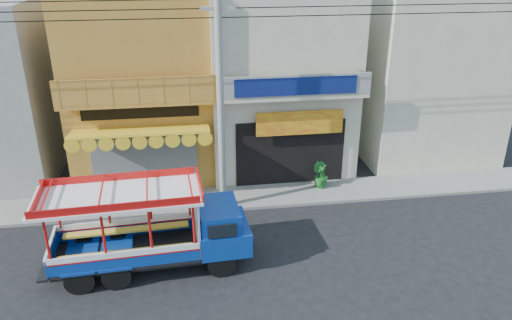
{
  "coord_description": "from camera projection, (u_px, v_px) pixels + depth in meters",
  "views": [
    {
      "loc": [
        -2.27,
        -13.94,
        9.61
      ],
      "look_at": [
        0.17,
        2.5,
        2.35
      ],
      "focal_mm": 35.0,
      "sensor_mm": 36.0,
      "label": 1
    }
  ],
  "objects": [
    {
      "name": "utility_pole",
      "position": [
        224.0,
        83.0,
        17.65
      ],
      "size": [
        28.0,
        0.26,
        9.0
      ],
      "color": "gray",
      "rests_on": "ground"
    },
    {
      "name": "party_pilaster",
      "position": [
        218.0,
        99.0,
        19.45
      ],
      "size": [
        0.35,
        0.3,
        8.0
      ],
      "primitive_type": "cube",
      "color": "#BCB59A",
      "rests_on": "ground"
    },
    {
      "name": "sidewalk",
      "position": [
        246.0,
        197.0,
        20.39
      ],
      "size": [
        30.0,
        2.0,
        0.12
      ],
      "primitive_type": "cube",
      "color": "slate",
      "rests_on": "ground"
    },
    {
      "name": "shophouse_left",
      "position": [
        144.0,
        79.0,
        21.83
      ],
      "size": [
        6.0,
        7.5,
        8.24
      ],
      "color": "#AF7027",
      "rests_on": "ground"
    },
    {
      "name": "potted_plant_b",
      "position": [
        321.0,
        175.0,
        20.87
      ],
      "size": [
        0.78,
        0.75,
        1.1
      ],
      "primitive_type": "imported",
      "rotation": [
        0.0,
        0.0,
        2.52
      ],
      "color": "#195821",
      "rests_on": "sidewalk"
    },
    {
      "name": "songthaew_truck",
      "position": [
        164.0,
        228.0,
        15.57
      ],
      "size": [
        6.46,
        2.42,
        2.97
      ],
      "color": "black",
      "rests_on": "ground"
    },
    {
      "name": "green_sign",
      "position": [
        127.0,
        198.0,
        19.25
      ],
      "size": [
        0.67,
        0.46,
        1.04
      ],
      "color": "black",
      "rests_on": "sidewalk"
    },
    {
      "name": "potted_plant_c",
      "position": [
        321.0,
        175.0,
        20.92
      ],
      "size": [
        0.67,
        0.67,
        1.04
      ],
      "primitive_type": "imported",
      "rotation": [
        0.0,
        0.0,
        4.54
      ],
      "color": "#195821",
      "rests_on": "sidewalk"
    },
    {
      "name": "shophouse_right",
      "position": [
        278.0,
        75.0,
        22.64
      ],
      "size": [
        6.0,
        6.75,
        8.24
      ],
      "color": "#BCB59A",
      "rests_on": "ground"
    },
    {
      "name": "ground",
      "position": [
        262.0,
        253.0,
        16.79
      ],
      "size": [
        90.0,
        90.0,
        0.0
      ],
      "primitive_type": "plane",
      "color": "black",
      "rests_on": "ground"
    },
    {
      "name": "filler_building_right",
      "position": [
        422.0,
        75.0,
        23.73
      ],
      "size": [
        6.0,
        6.0,
        7.6
      ],
      "primitive_type": "cube",
      "color": "#BCB59A",
      "rests_on": "ground"
    }
  ]
}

